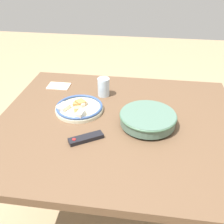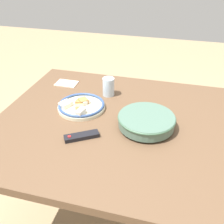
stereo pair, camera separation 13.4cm
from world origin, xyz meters
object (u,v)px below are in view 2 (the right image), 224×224
noodle_bowl (146,121)px  tv_remote (82,136)px  drinking_glass (108,87)px  food_plate (81,106)px

noodle_bowl → tv_remote: bearing=30.3°
drinking_glass → tv_remote: bearing=88.9°
food_plate → drinking_glass: (-0.10, -0.19, 0.04)m
noodle_bowl → food_plate: (0.37, -0.08, -0.02)m
noodle_bowl → drinking_glass: bearing=-45.6°
noodle_bowl → drinking_glass: (0.27, -0.27, 0.02)m
drinking_glass → food_plate: bearing=61.6°
food_plate → noodle_bowl: bearing=167.3°
tv_remote → drinking_glass: 0.44m
food_plate → drinking_glass: 0.22m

